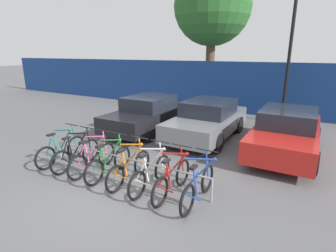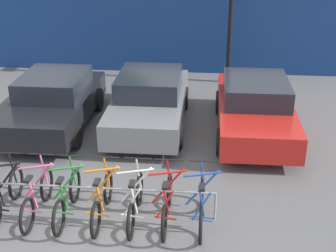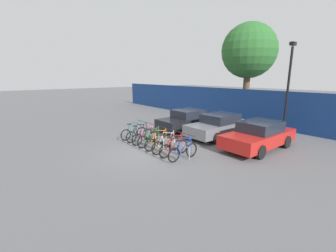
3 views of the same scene
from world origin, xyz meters
The scene contains 16 objects.
ground_plane centered at (0.00, 0.00, 0.00)m, with size 120.00×120.00×0.00m, color #59595B.
hoarding_wall centered at (0.00, 9.50, 1.32)m, with size 36.00×0.16×2.63m, color navy.
bike_rack centered at (-0.32, 0.68, 0.50)m, with size 4.79×0.04×0.57m.
bicycle_teal centered at (-2.44, 0.53, 0.38)m, with size 0.68×1.71×1.05m.
bicycle_black centered at (-1.83, 0.53, 0.38)m, with size 0.68×1.71×1.05m.
bicycle_pink centered at (-1.21, 0.53, 0.38)m, with size 0.68×1.71×1.05m.
bicycle_green centered at (-0.65, 0.53, 0.38)m, with size 0.68×1.71×1.05m.
bicycle_orange centered at (0.00, 0.53, 0.38)m, with size 0.68×1.71×1.05m.
bicycle_white centered at (0.61, 0.53, 0.38)m, with size 0.68×1.71×1.05m.
bicycle_red centered at (1.18, 0.53, 0.38)m, with size 0.68×1.71×1.05m.
bicycle_blue centered at (1.81, 0.53, 0.38)m, with size 0.68×1.71×1.05m.
car_black centered at (-2.11, 4.51, 0.69)m, with size 1.91×4.16×1.40m.
car_grey centered at (0.34, 4.81, 0.69)m, with size 1.91×4.32×1.40m.
car_red centered at (3.05, 4.55, 0.69)m, with size 1.91×4.34×1.40m.
lamp_post centered at (2.49, 8.50, 3.13)m, with size 0.24×0.44×5.56m.
tree_behind_hoarding centered at (-2.12, 11.30, 5.58)m, with size 4.42×4.42×7.84m.
Camera 1 is at (3.69, -4.08, 3.10)m, focal length 28.00 mm.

